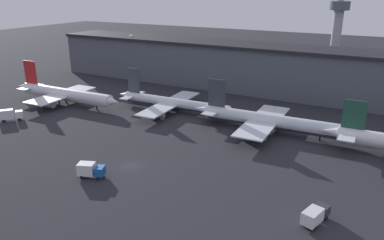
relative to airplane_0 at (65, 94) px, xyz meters
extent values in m
plane|color=#26262B|center=(51.46, -28.91, -3.68)|extent=(600.00, 600.00, 0.00)
cube|color=#4C515B|center=(51.46, 50.36, 5.15)|extent=(181.67, 18.12, 17.64)
cube|color=black|center=(51.46, 50.36, 14.57)|extent=(181.67, 20.12, 1.20)
cylinder|color=silver|center=(0.50, 0.02, 0.22)|extent=(39.78, 5.39, 4.10)
cylinder|color=silver|center=(0.50, 0.02, -0.50)|extent=(37.77, 4.72, 3.48)
cone|color=silver|center=(21.55, 0.71, 0.22)|extent=(5.04, 4.05, 3.89)
cone|color=silver|center=(-20.76, -0.68, 0.52)|extent=(6.26, 3.68, 3.48)
cube|color=red|center=(-16.15, -0.53, 6.53)|extent=(5.75, 0.59, 8.53)
cube|color=silver|center=(-16.95, -0.56, 0.83)|extent=(4.41, 9.79, 0.24)
cube|color=silver|center=(-1.49, -0.05, -0.30)|extent=(9.89, 27.10, 0.36)
cylinder|color=gray|center=(-0.54, 7.50, -1.67)|extent=(4.58, 2.40, 2.25)
cylinder|color=gray|center=(-0.05, -7.52, -1.67)|extent=(4.58, 2.40, 2.25)
cylinder|color=black|center=(14.37, 0.47, -2.75)|extent=(0.50, 0.50, 1.84)
cylinder|color=black|center=(-1.54, 1.59, -2.75)|extent=(0.50, 0.50, 1.84)
cylinder|color=black|center=(-1.43, -1.69, -2.75)|extent=(0.50, 0.50, 1.84)
cylinder|color=silver|center=(39.43, 11.54, -0.58)|extent=(39.66, 4.56, 3.26)
cylinder|color=#333842|center=(39.43, 11.54, -1.15)|extent=(37.66, 4.00, 2.77)
cone|color=silver|center=(60.18, 12.22, -0.58)|extent=(4.01, 3.22, 3.10)
cone|color=silver|center=(18.52, 10.86, -0.33)|extent=(4.98, 2.93, 2.77)
cube|color=#333842|center=(22.82, 11.00, 5.39)|extent=(4.58, 0.55, 8.67)
cube|color=silver|center=(22.03, 10.97, -0.09)|extent=(3.64, 11.69, 0.24)
cube|color=silver|center=(37.45, 11.48, -0.99)|extent=(8.22, 32.41, 0.36)
cylinder|color=gray|center=(38.34, 20.53, -2.13)|extent=(3.64, 1.91, 1.79)
cylinder|color=gray|center=(38.94, 2.51, -2.13)|extent=(3.64, 1.91, 1.79)
cylinder|color=black|center=(53.27, 12.00, -2.94)|extent=(0.50, 0.50, 1.47)
cylinder|color=black|center=(37.41, 12.78, -2.94)|extent=(0.50, 0.50, 1.47)
cylinder|color=black|center=(37.50, 10.18, -2.94)|extent=(0.50, 0.50, 1.47)
cylinder|color=silver|center=(73.64, 8.08, 0.01)|extent=(40.47, 5.20, 3.88)
cylinder|color=#333842|center=(73.64, 8.08, -0.67)|extent=(38.43, 4.55, 3.30)
cone|color=silver|center=(94.97, 8.78, 0.01)|extent=(4.78, 3.84, 3.69)
cone|color=silver|center=(52.11, 7.38, 0.30)|extent=(5.93, 3.49, 3.30)
cube|color=#333842|center=(56.70, 7.53, 6.17)|extent=(5.44, 0.58, 8.45)
cube|color=silver|center=(55.89, 7.50, 0.59)|extent=(4.24, 11.18, 0.24)
cube|color=silver|center=(71.62, 8.02, -0.47)|extent=(9.54, 30.99, 0.36)
cylinder|color=gray|center=(72.55, 16.66, -1.79)|extent=(4.34, 2.27, 2.13)
cylinder|color=gray|center=(73.11, -0.54, -1.79)|extent=(4.34, 2.27, 2.13)
cylinder|color=black|center=(87.76, 8.55, -2.80)|extent=(0.50, 0.50, 1.75)
cylinder|color=black|center=(71.57, 9.57, -2.80)|extent=(0.50, 0.50, 1.75)
cylinder|color=black|center=(71.67, 6.47, -2.80)|extent=(0.50, 0.50, 1.75)
cone|color=white|center=(90.98, 6.20, 0.46)|extent=(6.16, 3.63, 3.43)
cube|color=#1E4738|center=(95.74, 6.36, 5.93)|extent=(5.66, 0.58, 7.50)
cube|color=white|center=(94.90, 6.33, 0.76)|extent=(4.45, 12.75, 0.24)
cube|color=#282D38|center=(95.15, -28.90, -2.07)|extent=(2.92, 2.62, 1.78)
cube|color=silver|center=(94.15, -32.42, -1.77)|extent=(3.51, 4.71, 2.37)
cylinder|color=black|center=(94.20, -28.84, -3.23)|extent=(0.84, 1.03, 0.90)
cylinder|color=black|center=(95.98, -29.34, -3.23)|extent=(0.84, 1.03, 0.90)
cylinder|color=black|center=(93.03, -33.02, -3.23)|extent=(0.84, 1.03, 0.90)
cylinder|color=black|center=(94.80, -33.52, -3.23)|extent=(0.84, 1.03, 0.90)
cube|color=white|center=(0.00, -19.37, -1.83)|extent=(3.10, 3.08, 2.26)
cube|color=silver|center=(-2.47, -22.31, -1.45)|extent=(4.56, 4.83, 3.01)
cylinder|color=black|center=(-0.79, -18.99, -3.23)|extent=(1.01, 1.05, 0.90)
cylinder|color=black|center=(0.51, -20.08, -3.23)|extent=(1.01, 1.05, 0.90)
cylinder|color=black|center=(-3.71, -22.47, -3.23)|extent=(1.01, 1.05, 0.90)
cylinder|color=black|center=(-2.42, -23.56, -3.23)|extent=(1.01, 1.05, 0.90)
cube|color=#195199|center=(49.17, -36.79, -1.96)|extent=(2.58, 3.04, 1.99)
cube|color=silver|center=(46.24, -37.95, -1.63)|extent=(4.31, 3.73, 2.66)
cylinder|color=black|center=(48.65, -35.95, -3.23)|extent=(1.07, 0.93, 0.90)
cylinder|color=black|center=(49.36, -37.75, -3.23)|extent=(1.07, 0.93, 0.90)
cylinder|color=black|center=(45.18, -37.32, -3.23)|extent=(1.07, 0.93, 0.90)
cylinder|color=black|center=(45.89, -39.12, -3.23)|extent=(1.07, 0.93, 0.90)
cylinder|color=slate|center=(-4.49, 46.47, 5.49)|extent=(0.70, 0.70, 18.32)
sphere|color=beige|center=(-4.49, 46.47, 15.25)|extent=(1.80, 1.80, 1.80)
cylinder|color=#99999E|center=(76.27, 98.64, 11.36)|extent=(4.40, 4.40, 30.07)
cylinder|color=#4C515B|center=(76.27, 98.64, 28.39)|extent=(9.00, 9.00, 4.00)
camera|label=1|loc=(102.48, -92.15, 36.36)|focal=35.00mm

